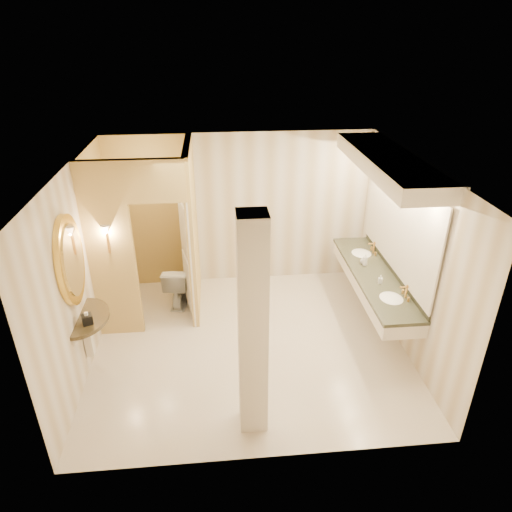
{
  "coord_description": "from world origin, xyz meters",
  "views": [
    {
      "loc": [
        -0.42,
        -5.43,
        4.29
      ],
      "look_at": [
        0.11,
        0.2,
        1.37
      ],
      "focal_mm": 32.0,
      "sensor_mm": 36.0,
      "label": 1
    }
  ],
  "objects": [
    {
      "name": "wall_right",
      "position": [
        2.25,
        0.0,
        1.35
      ],
      "size": [
        0.02,
        4.0,
        2.7
      ],
      "primitive_type": "cube",
      "color": "beige",
      "rests_on": "floor"
    },
    {
      "name": "wall_back",
      "position": [
        0.0,
        2.0,
        1.35
      ],
      "size": [
        4.5,
        0.02,
        2.7
      ],
      "primitive_type": "cube",
      "color": "beige",
      "rests_on": "floor"
    },
    {
      "name": "ceiling",
      "position": [
        0.0,
        0.0,
        2.7
      ],
      "size": [
        4.5,
        4.5,
        0.0
      ],
      "primitive_type": "plane",
      "rotation": [
        3.14,
        0.0,
        0.0
      ],
      "color": "white",
      "rests_on": "wall_back"
    },
    {
      "name": "tissue_box",
      "position": [
        -2.1,
        -0.5,
        0.94
      ],
      "size": [
        0.16,
        0.16,
        0.12
      ],
      "primitive_type": "cube",
      "rotation": [
        0.0,
        0.0,
        0.39
      ],
      "color": "black",
      "rests_on": "console_shelf"
    },
    {
      "name": "wall_left",
      "position": [
        -2.25,
        0.0,
        1.35
      ],
      "size": [
        0.02,
        4.0,
        2.7
      ],
      "primitive_type": "cube",
      "color": "beige",
      "rests_on": "floor"
    },
    {
      "name": "wall_sconce",
      "position": [
        -1.93,
        0.43,
        1.73
      ],
      "size": [
        0.14,
        0.14,
        0.42
      ],
      "color": "gold",
      "rests_on": "toilet_closet"
    },
    {
      "name": "toilet_closet",
      "position": [
        -1.11,
        0.97,
        1.39
      ],
      "size": [
        1.5,
        1.55,
        2.7
      ],
      "color": "tan",
      "rests_on": "floor"
    },
    {
      "name": "console_shelf",
      "position": [
        -2.21,
        -0.34,
        1.34
      ],
      "size": [
        0.9,
        0.9,
        1.9
      ],
      "color": "black",
      "rests_on": "floor"
    },
    {
      "name": "vanity",
      "position": [
        1.98,
        0.4,
        1.63
      ],
      "size": [
        0.75,
        2.75,
        2.09
      ],
      "color": "silver",
      "rests_on": "floor"
    },
    {
      "name": "soap_bottle_a",
      "position": [
        1.93,
        0.12,
        0.94
      ],
      "size": [
        0.07,
        0.07,
        0.13
      ],
      "primitive_type": "imported",
      "rotation": [
        0.0,
        0.0,
        -0.26
      ],
      "color": "beige",
      "rests_on": "vanity"
    },
    {
      "name": "toilet",
      "position": [
        -1.1,
        1.24,
        0.36
      ],
      "size": [
        0.49,
        0.76,
        0.73
      ],
      "primitive_type": "imported",
      "rotation": [
        0.0,
        0.0,
        3.02
      ],
      "color": "white",
      "rests_on": "floor"
    },
    {
      "name": "soap_bottle_b",
      "position": [
        1.87,
        0.73,
        0.94
      ],
      "size": [
        0.12,
        0.12,
        0.13
      ],
      "primitive_type": "imported",
      "rotation": [
        0.0,
        0.0,
        -0.19
      ],
      "color": "silver",
      "rests_on": "vanity"
    },
    {
      "name": "soap_bottle_c",
      "position": [
        1.87,
        0.68,
        0.97
      ],
      "size": [
        0.1,
        0.1,
        0.19
      ],
      "primitive_type": "imported",
      "rotation": [
        0.0,
        0.0,
        0.44
      ],
      "color": "#C6B28C",
      "rests_on": "vanity"
    },
    {
      "name": "floor",
      "position": [
        0.0,
        0.0,
        0.0
      ],
      "size": [
        4.5,
        4.5,
        0.0
      ],
      "primitive_type": "plane",
      "color": "beige",
      "rests_on": "ground"
    },
    {
      "name": "wall_front",
      "position": [
        0.0,
        -2.0,
        1.35
      ],
      "size": [
        4.5,
        0.02,
        2.7
      ],
      "primitive_type": "cube",
      "color": "beige",
      "rests_on": "floor"
    },
    {
      "name": "pillar",
      "position": [
        -0.08,
        -1.49,
        1.35
      ],
      "size": [
        0.31,
        0.31,
        2.7
      ],
      "primitive_type": "cube",
      "color": "silver",
      "rests_on": "floor"
    }
  ]
}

